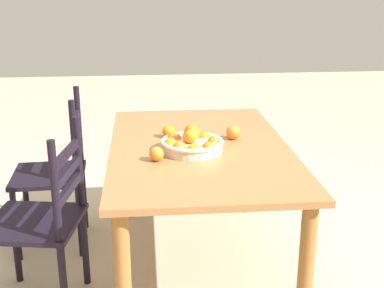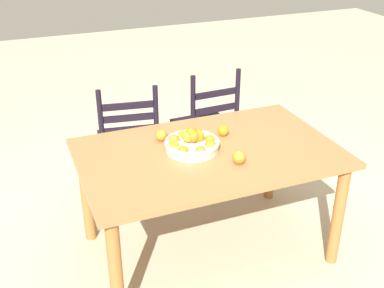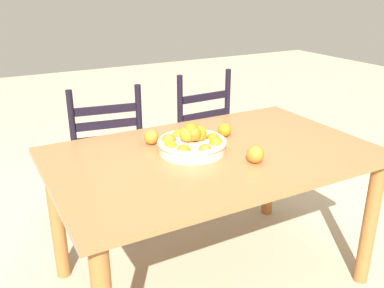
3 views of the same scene
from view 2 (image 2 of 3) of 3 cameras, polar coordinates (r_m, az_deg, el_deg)
ground_plane at (r=3.28m, az=1.79°, el=-12.18°), size 12.00×12.00×0.00m
dining_table at (r=2.93m, az=1.97°, el=-2.58°), size 1.53×0.96×0.73m
chair_near_window at (r=3.59m, az=-7.45°, el=0.13°), size 0.50×0.50×0.94m
chair_by_cabinet at (r=3.81m, az=1.73°, el=1.87°), size 0.44×0.44×0.96m
fruit_bowl at (r=2.87m, az=-0.01°, el=0.16°), size 0.33×0.33×0.15m
orange_loose_0 at (r=2.99m, az=-3.63°, el=1.05°), size 0.07×0.07×0.07m
orange_loose_1 at (r=2.74m, az=5.57°, el=-1.54°), size 0.08×0.08×0.08m
orange_loose_2 at (r=3.05m, az=3.68°, el=1.60°), size 0.07×0.07×0.07m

